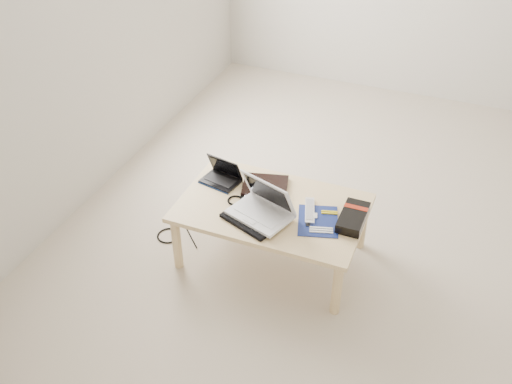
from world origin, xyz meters
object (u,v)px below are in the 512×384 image
at_px(white_laptop, 263,207).
at_px(gpu_box, 353,217).
at_px(coffee_table, 272,212).
at_px(netbook, 222,176).

xyz_separation_m(white_laptop, gpu_box, (0.50, 0.15, -0.04)).
height_order(coffee_table, white_laptop, white_laptop).
bearing_deg(gpu_box, netbook, 174.43).
bearing_deg(coffee_table, gpu_box, 4.46).
height_order(netbook, white_laptop, white_laptop).
relative_size(coffee_table, gpu_box, 3.95).
xyz_separation_m(coffee_table, gpu_box, (0.48, 0.04, 0.08)).
relative_size(netbook, gpu_box, 0.93).
relative_size(coffee_table, netbook, 4.25).
xyz_separation_m(coffee_table, netbook, (-0.38, 0.12, 0.08)).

